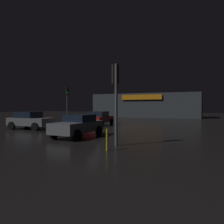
# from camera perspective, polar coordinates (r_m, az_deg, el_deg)

# --- Properties ---
(ground_plane) EXTENTS (120.00, 120.00, 0.00)m
(ground_plane) POSITION_cam_1_polar(r_m,az_deg,el_deg) (19.44, -6.96, -4.64)
(ground_plane) COLOR black
(store_building) EXTENTS (20.41, 7.25, 4.52)m
(store_building) POSITION_cam_1_polar(r_m,az_deg,el_deg) (43.49, 9.07, 1.71)
(store_building) COLOR #33383D
(store_building) RESTS_ON ground
(traffic_signal_main) EXTENTS (0.42, 0.43, 4.28)m
(traffic_signal_main) POSITION_cam_1_polar(r_m,az_deg,el_deg) (11.44, 0.93, 6.29)
(traffic_signal_main) COLOR #595B60
(traffic_signal_main) RESTS_ON ground
(traffic_signal_opposite) EXTENTS (0.42, 0.42, 4.53)m
(traffic_signal_opposite) POSITION_cam_1_polar(r_m,az_deg,el_deg) (27.55, -11.72, 4.37)
(traffic_signal_opposite) COLOR #595B60
(traffic_signal_opposite) RESTS_ON ground
(car_near) EXTENTS (1.98, 4.26, 1.51)m
(car_near) POSITION_cam_1_polar(r_m,az_deg,el_deg) (14.94, -8.90, -3.48)
(car_near) COLOR slate
(car_near) RESTS_ON ground
(car_far) EXTENTS (2.20, 4.10, 1.53)m
(car_far) POSITION_cam_1_polar(r_m,az_deg,el_deg) (23.98, -3.37, -1.59)
(car_far) COLOR #A51414
(car_far) RESTS_ON ground
(car_crossing) EXTENTS (4.06, 2.17, 1.59)m
(car_crossing) POSITION_cam_1_polar(r_m,az_deg,el_deg) (20.99, -20.75, -2.01)
(car_crossing) COLOR slate
(car_crossing) RESTS_ON ground
(bollard_kerb_b) EXTENTS (0.10, 0.10, 1.02)m
(bollard_kerb_b) POSITION_cam_1_polar(r_m,az_deg,el_deg) (10.15, -1.31, -7.33)
(bollard_kerb_b) COLOR gold
(bollard_kerb_b) RESTS_ON ground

